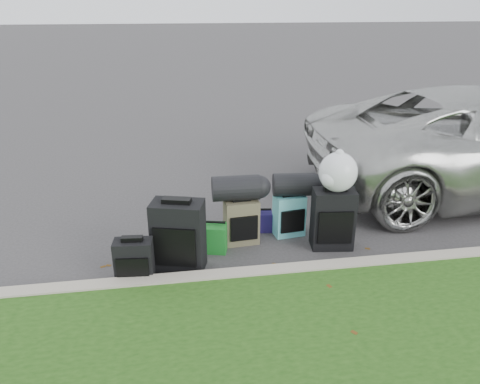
{
  "coord_description": "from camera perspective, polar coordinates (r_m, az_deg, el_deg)",
  "views": [
    {
      "loc": [
        -0.96,
        -5.16,
        2.78
      ],
      "look_at": [
        -0.1,
        0.2,
        0.55
      ],
      "focal_mm": 35.0,
      "sensor_mm": 36.0,
      "label": 1
    }
  ],
  "objects": [
    {
      "name": "ground",
      "position": [
        5.94,
        1.26,
        -5.58
      ],
      "size": [
        120.0,
        120.0,
        0.0
      ],
      "primitive_type": "plane",
      "color": "#383535",
      "rests_on": "ground"
    },
    {
      "name": "curb",
      "position": [
        5.06,
        3.31,
        -10.07
      ],
      "size": [
        120.0,
        0.18,
        0.15
      ],
      "primitive_type": "cube",
      "color": "#9E937F",
      "rests_on": "ground"
    },
    {
      "name": "suitcase_small_black",
      "position": [
        5.06,
        -12.76,
        -8.32
      ],
      "size": [
        0.41,
        0.25,
        0.5
      ],
      "primitive_type": "cube",
      "rotation": [
        0.0,
        0.0,
        -0.09
      ],
      "color": "black",
      "rests_on": "ground"
    },
    {
      "name": "suitcase_large_black_left",
      "position": [
        5.16,
        -7.5,
        -5.36
      ],
      "size": [
        0.62,
        0.47,
        0.8
      ],
      "primitive_type": "cube",
      "rotation": [
        0.0,
        0.0,
        -0.28
      ],
      "color": "black",
      "rests_on": "ground"
    },
    {
      "name": "suitcase_olive",
      "position": [
        5.72,
        0.16,
        -3.61
      ],
      "size": [
        0.43,
        0.29,
        0.56
      ],
      "primitive_type": "cube",
      "rotation": [
        0.0,
        0.0,
        0.08
      ],
      "color": "#49442F",
      "rests_on": "ground"
    },
    {
      "name": "suitcase_teal",
      "position": [
        5.94,
        6.0,
        -2.84
      ],
      "size": [
        0.4,
        0.27,
        0.53
      ],
      "primitive_type": "cube",
      "rotation": [
        0.0,
        0.0,
        0.13
      ],
      "color": "teal",
      "rests_on": "ground"
    },
    {
      "name": "suitcase_large_black_right",
      "position": [
        5.69,
        11.24,
        -3.24
      ],
      "size": [
        0.52,
        0.35,
        0.73
      ],
      "primitive_type": "cube",
      "rotation": [
        0.0,
        0.0,
        -0.12
      ],
      "color": "black",
      "rests_on": "ground"
    },
    {
      "name": "tote_green",
      "position": [
        5.59,
        -3.14,
        -5.6
      ],
      "size": [
        0.34,
        0.3,
        0.33
      ],
      "primitive_type": "cube",
      "rotation": [
        0.0,
        0.0,
        -0.26
      ],
      "color": "#1A7624",
      "rests_on": "ground"
    },
    {
      "name": "tote_navy",
      "position": [
        6.08,
        2.76,
        -3.58
      ],
      "size": [
        0.26,
        0.22,
        0.26
      ],
      "primitive_type": "cube",
      "rotation": [
        0.0,
        0.0,
        -0.13
      ],
      "color": "#1D164E",
      "rests_on": "ground"
    },
    {
      "name": "duffel_left",
      "position": [
        5.56,
        -0.51,
        0.48
      ],
      "size": [
        0.57,
        0.32,
        0.3
      ],
      "primitive_type": "cylinder",
      "rotation": [
        0.0,
        1.57,
        -0.03
      ],
      "color": "black",
      "rests_on": "suitcase_olive"
    },
    {
      "name": "duffel_right",
      "position": [
        5.8,
        6.59,
        0.91
      ],
      "size": [
        0.54,
        0.34,
        0.29
      ],
      "primitive_type": "cylinder",
      "rotation": [
        0.0,
        1.57,
        -0.11
      ],
      "color": "black",
      "rests_on": "suitcase_teal"
    },
    {
      "name": "trash_bag",
      "position": [
        5.48,
        11.87,
        2.38
      ],
      "size": [
        0.45,
        0.45,
        0.45
      ],
      "primitive_type": "sphere",
      "color": "white",
      "rests_on": "suitcase_large_black_right"
    }
  ]
}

